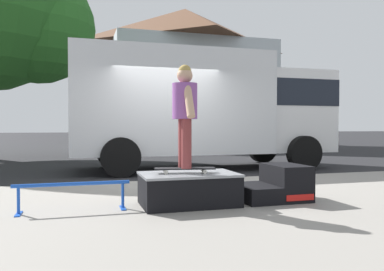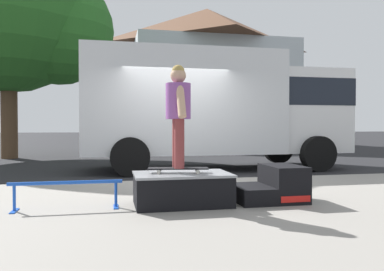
{
  "view_description": "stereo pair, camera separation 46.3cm",
  "coord_description": "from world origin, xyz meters",
  "views": [
    {
      "loc": [
        -1.96,
        -7.63,
        1.14
      ],
      "look_at": [
        -0.25,
        -1.8,
        1.0
      ],
      "focal_mm": 35.85,
      "sensor_mm": 36.0,
      "label": 1
    },
    {
      "loc": [
        -1.51,
        -7.74,
        1.14
      ],
      "look_at": [
        -0.25,
        -1.8,
        1.0
      ],
      "focal_mm": 35.85,
      "sensor_mm": 36.0,
      "label": 2
    }
  ],
  "objects": [
    {
      "name": "ground_plane",
      "position": [
        0.0,
        0.0,
        0.0
      ],
      "size": [
        140.0,
        140.0,
        0.0
      ],
      "primitive_type": "plane",
      "color": "black"
    },
    {
      "name": "sidewalk_slab",
      "position": [
        0.0,
        -3.0,
        0.06
      ],
      "size": [
        50.0,
        5.0,
        0.12
      ],
      "primitive_type": "cube",
      "color": "gray",
      "rests_on": "ground"
    },
    {
      "name": "skate_box",
      "position": [
        -0.61,
        -2.87,
        0.34
      ],
      "size": [
        1.24,
        0.78,
        0.41
      ],
      "color": "black",
      "rests_on": "sidewalk_slab"
    },
    {
      "name": "kicker_ramp",
      "position": [
        0.66,
        -2.87,
        0.32
      ],
      "size": [
        0.92,
        0.74,
        0.49
      ],
      "color": "black",
      "rests_on": "sidewalk_slab"
    },
    {
      "name": "grind_rail",
      "position": [
        -2.05,
        -2.84,
        0.38
      ],
      "size": [
        1.35,
        0.28,
        0.35
      ],
      "color": "blue",
      "rests_on": "sidewalk_slab"
    },
    {
      "name": "skateboard",
      "position": [
        -0.66,
        -2.86,
        0.59
      ],
      "size": [
        0.8,
        0.33,
        0.07
      ],
      "color": "black",
      "rests_on": "skate_box"
    },
    {
      "name": "skater_kid",
      "position": [
        -0.66,
        -2.86,
        1.39
      ],
      "size": [
        0.32,
        0.68,
        1.33
      ],
      "color": "brown",
      "rests_on": "skateboard"
    },
    {
      "name": "box_truck",
      "position": [
        1.28,
        2.2,
        1.7
      ],
      "size": [
        6.91,
        2.63,
        3.05
      ],
      "color": "silver",
      "rests_on": "ground"
    },
    {
      "name": "house_behind",
      "position": [
        4.33,
        15.2,
        4.24
      ],
      "size": [
        9.54,
        8.22,
        8.4
      ],
      "color": "silver",
      "rests_on": "ground"
    }
  ]
}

